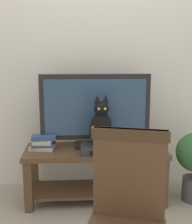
# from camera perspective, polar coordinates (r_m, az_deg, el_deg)

# --- Properties ---
(back_wall) EXTENTS (7.00, 0.12, 2.80)m
(back_wall) POSITION_cam_1_polar(r_m,az_deg,el_deg) (3.01, -0.84, 12.18)
(back_wall) COLOR silver
(back_wall) RESTS_ON ground
(tv_stand) EXTENTS (1.28, 0.46, 0.50)m
(tv_stand) POSITION_cam_1_polar(r_m,az_deg,el_deg) (2.77, -0.07, -10.23)
(tv_stand) COLOR #513823
(tv_stand) RESTS_ON ground
(tv) EXTENTS (1.00, 0.20, 0.67)m
(tv) POSITION_cam_1_polar(r_m,az_deg,el_deg) (2.69, -0.16, 0.47)
(tv) COLOR black
(tv) RESTS_ON tv_stand
(media_box) EXTENTS (0.36, 0.28, 0.06)m
(media_box) POSITION_cam_1_polar(r_m,az_deg,el_deg) (2.64, 0.94, -6.91)
(media_box) COLOR #2D2D30
(media_box) RESTS_ON tv_stand
(cat) EXTENTS (0.20, 0.33, 0.45)m
(cat) POSITION_cam_1_polar(r_m,az_deg,el_deg) (2.57, 1.00, -2.82)
(cat) COLOR black
(cat) RESTS_ON media_box
(wooden_chair) EXTENTS (0.51, 0.51, 0.97)m
(wooden_chair) POSITION_cam_1_polar(r_m,az_deg,el_deg) (1.62, 5.92, -18.65)
(wooden_chair) COLOR #513823
(wooden_chair) RESTS_ON ground
(book_stack) EXTENTS (0.25, 0.19, 0.13)m
(book_stack) POSITION_cam_1_polar(r_m,az_deg,el_deg) (2.73, -10.11, -5.84)
(book_stack) COLOR beige
(book_stack) RESTS_ON tv_stand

